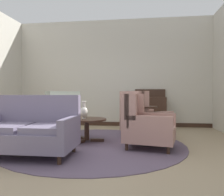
% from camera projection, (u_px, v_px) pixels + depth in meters
% --- Properties ---
extents(ground, '(8.49, 8.49, 0.00)m').
position_uv_depth(ground, '(90.00, 148.00, 4.10)').
color(ground, '#9E896B').
extents(wall_back, '(6.22, 0.08, 3.30)m').
position_uv_depth(wall_back, '(112.00, 73.00, 6.99)').
color(wall_back, beige).
rests_on(wall_back, ground).
extents(baseboard_back, '(6.06, 0.03, 0.12)m').
position_uv_depth(baseboard_back, '(112.00, 124.00, 6.97)').
color(baseboard_back, '#382319').
rests_on(baseboard_back, ground).
extents(area_rug, '(3.56, 3.56, 0.01)m').
position_uv_depth(area_rug, '(94.00, 144.00, 4.40)').
color(area_rug, '#5B4C60').
rests_on(area_rug, ground).
extents(coffee_table, '(0.82, 0.82, 0.49)m').
position_uv_depth(coffee_table, '(87.00, 123.00, 4.63)').
color(coffee_table, '#382319').
rests_on(coffee_table, ground).
extents(porcelain_vase, '(0.15, 0.15, 0.36)m').
position_uv_depth(porcelain_vase, '(84.00, 111.00, 4.60)').
color(porcelain_vase, beige).
rests_on(porcelain_vase, coffee_table).
extents(settee, '(1.50, 0.88, 0.98)m').
position_uv_depth(settee, '(30.00, 131.00, 3.61)').
color(settee, slate).
rests_on(settee, ground).
extents(armchair_back_corner, '(1.13, 1.12, 1.06)m').
position_uv_depth(armchair_back_corner, '(59.00, 117.00, 5.32)').
color(armchair_back_corner, gray).
rests_on(armchair_back_corner, ground).
extents(armchair_near_sideboard, '(1.22, 1.20, 1.06)m').
position_uv_depth(armchair_near_sideboard, '(142.00, 119.00, 5.06)').
color(armchair_near_sideboard, tan).
rests_on(armchair_near_sideboard, ground).
extents(armchair_foreground_right, '(1.00, 0.90, 1.00)m').
position_uv_depth(armchair_foreground_right, '(145.00, 125.00, 4.09)').
color(armchair_foreground_right, tan).
rests_on(armchair_foreground_right, ground).
extents(side_table, '(0.52, 0.52, 0.73)m').
position_uv_depth(side_table, '(145.00, 120.00, 4.81)').
color(side_table, '#382319').
rests_on(side_table, ground).
extents(sideboard, '(0.90, 0.43, 1.14)m').
position_uv_depth(sideboard, '(150.00, 110.00, 6.57)').
color(sideboard, '#382319').
rests_on(sideboard, ground).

